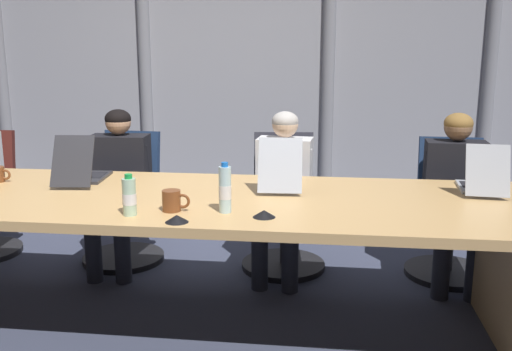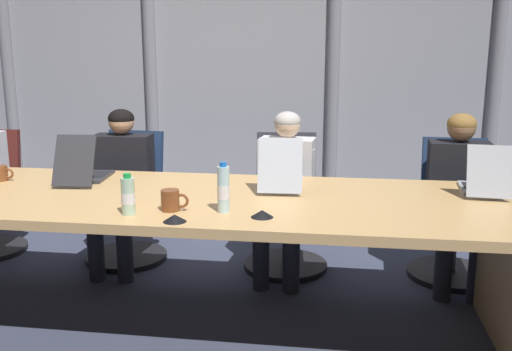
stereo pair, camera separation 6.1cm
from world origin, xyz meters
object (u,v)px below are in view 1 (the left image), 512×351
(laptop_center, at_px, (281,177))
(conference_mic_middle, at_px, (264,214))
(office_chair_center, at_px, (284,217))
(water_bottle_secondary, at_px, (225,190))
(person_center, at_px, (282,185))
(person_left_mid, at_px, (117,179))
(person_right_mid, at_px, (456,189))
(water_bottle_primary, at_px, (129,197))
(conference_mic_left_side, at_px, (177,219))
(office_chair_right_mid, at_px, (450,224))
(laptop_right_mid, at_px, (482,182))
(office_chair_left_mid, at_px, (124,212))
(coffee_mug_near, at_px, (172,201))
(laptop_left_mid, at_px, (83,172))

(laptop_center, distance_m, conference_mic_middle, 0.63)
(office_chair_center, height_order, water_bottle_secondary, water_bottle_secondary)
(person_center, bearing_deg, person_left_mid, -85.58)
(person_right_mid, height_order, water_bottle_primary, person_right_mid)
(office_chair_center, height_order, conference_mic_left_side, office_chair_center)
(office_chair_right_mid, bearing_deg, laptop_right_mid, 1.74)
(laptop_center, xyz_separation_m, water_bottle_secondary, (-0.23, -0.57, 0.06))
(office_chair_left_mid, bearing_deg, person_right_mid, 91.58)
(coffee_mug_near, distance_m, conference_mic_left_side, 0.20)
(person_right_mid, height_order, water_bottle_secondary, person_right_mid)
(office_chair_left_mid, height_order, person_center, person_center)
(water_bottle_primary, height_order, conference_mic_middle, water_bottle_primary)
(person_right_mid, distance_m, water_bottle_secondary, 1.75)
(office_chair_left_mid, relative_size, office_chair_center, 0.99)
(person_left_mid, height_order, person_center, same)
(office_chair_right_mid, bearing_deg, conference_mic_left_side, -45.21)
(laptop_left_mid, distance_m, water_bottle_primary, 0.85)
(laptop_left_mid, xyz_separation_m, conference_mic_middle, (1.18, -0.62, -0.04))
(person_center, height_order, coffee_mug_near, person_center)
(water_bottle_primary, distance_m, coffee_mug_near, 0.21)
(person_left_mid, bearing_deg, office_chair_center, 93.89)
(office_chair_right_mid, relative_size, coffee_mug_near, 6.72)
(laptop_center, xyz_separation_m, conference_mic_left_side, (-0.42, -0.76, -0.04))
(laptop_center, relative_size, office_chair_right_mid, 0.52)
(office_chair_left_mid, bearing_deg, person_left_mid, 12.61)
(laptop_center, distance_m, office_chair_left_mid, 1.48)
(person_left_mid, xyz_separation_m, person_right_mid, (2.31, -0.00, 0.00))
(office_chair_right_mid, relative_size, person_center, 0.83)
(laptop_right_mid, relative_size, water_bottle_primary, 2.11)
(person_center, bearing_deg, laptop_right_mid, 70.83)
(laptop_left_mid, xyz_separation_m, water_bottle_secondary, (0.98, -0.56, 0.06))
(laptop_center, distance_m, office_chair_center, 0.83)
(person_right_mid, bearing_deg, laptop_center, -61.07)
(office_chair_center, bearing_deg, coffee_mug_near, -25.52)
(person_left_mid, bearing_deg, coffee_mug_near, 28.51)
(water_bottle_primary, relative_size, water_bottle_secondary, 0.81)
(conference_mic_middle, bearing_deg, office_chair_center, 90.15)
(laptop_right_mid, xyz_separation_m, water_bottle_secondary, (-1.36, -0.59, 0.06))
(office_chair_right_mid, relative_size, water_bottle_primary, 4.65)
(laptop_center, relative_size, person_center, 0.43)
(office_chair_right_mid, distance_m, person_center, 1.21)
(office_chair_center, height_order, office_chair_right_mid, office_chair_center)
(person_left_mid, xyz_separation_m, water_bottle_primary, (0.53, -1.21, 0.20))
(laptop_center, relative_size, laptop_right_mid, 1.14)
(person_right_mid, relative_size, coffee_mug_near, 8.12)
(laptop_left_mid, bearing_deg, water_bottle_primary, -146.83)
(laptop_right_mid, distance_m, person_left_mid, 2.40)
(person_left_mid, bearing_deg, person_center, 85.83)
(laptop_left_mid, xyz_separation_m, person_left_mid, (0.00, 0.55, -0.17))
(water_bottle_primary, height_order, coffee_mug_near, water_bottle_primary)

